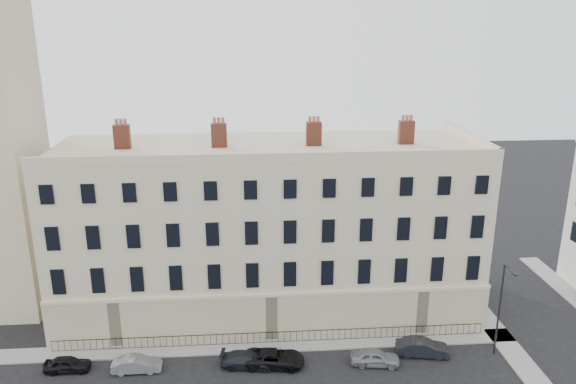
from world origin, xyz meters
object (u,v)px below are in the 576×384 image
Objects in this scene: car_b at (137,364)px; streetlamp at (501,306)px; car_d at (274,358)px; car_e at (375,357)px; car_f at (423,348)px; car_a at (67,364)px; car_c at (248,360)px.

streetlamp reaches higher than car_b.
car_b is 0.79× the size of car_d.
car_b is at bearing 97.29° from car_e.
car_f is at bearing -80.83° from car_d.
car_a is 0.93× the size of car_b.
car_b is 0.88× the size of car_f.
car_d is at bearing -91.44° from car_b.
car_b is 18.05m from car_e.
car_b is 8.30m from car_c.
car_a is 0.74× the size of car_d.
car_c is at bearing -171.94° from streetlamp.
streetlamp is at bearing -82.52° from car_d.
car_d is at bearing 95.57° from car_e.
car_b is 28.04m from streetlamp.
car_a is 0.91× the size of car_e.
car_d is 1.23× the size of car_e.
car_e is at bearing -84.67° from car_c.
car_a is 5.22m from car_b.
car_b is at bearing 96.44° from car_d.
car_f is 6.80m from streetlamp.
car_f is 0.54× the size of streetlamp.
streetlamp reaches higher than car_f.
car_c is 1.00× the size of car_f.
car_c is 13.74m from car_f.
car_f reaches higher than car_b.
car_f reaches higher than car_c.
car_b reaches higher than car_a.
car_c is 9.75m from car_e.
car_a is at bearing 96.58° from car_e.
car_e is at bearing -168.69° from streetlamp.
car_c is (13.50, -0.51, 0.02)m from car_a.
car_e is 10.43m from streetlamp.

